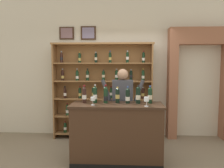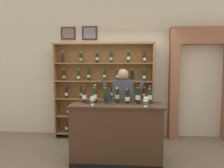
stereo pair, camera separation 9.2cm
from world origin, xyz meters
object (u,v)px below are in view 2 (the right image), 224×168
object	(u,v)px
tasting_bottle_prosecco	(128,96)
wine_glass_center	(146,100)
wine_shelf	(104,88)
tasting_counter	(116,133)
shopkeeper	(123,100)
tasting_bottle_bianco	(138,95)
tasting_bottle_brunello	(95,94)
tasting_bottle_super_tuscan	(150,95)
tasting_bottle_grappa	(106,95)
tasting_bottle_rosso	(84,95)
tasting_bottle_riserva	(117,95)
wine_glass_spare	(92,99)

from	to	relation	value
tasting_bottle_prosecco	wine_glass_center	xyz separation A→B (m)	(0.30, -0.26, -0.02)
wine_shelf	tasting_counter	size ratio (longest dim) A/B	1.44
tasting_counter	shopkeeper	xyz separation A→B (m)	(0.10, 0.61, 0.49)
tasting_bottle_bianco	wine_glass_center	xyz separation A→B (m)	(0.12, -0.25, -0.04)
tasting_bottle_prosecco	tasting_bottle_bianco	distance (m)	0.18
tasting_bottle_brunello	tasting_bottle_super_tuscan	distance (m)	0.97
tasting_bottle_bianco	tasting_bottle_super_tuscan	distance (m)	0.21
shopkeeper	tasting_bottle_grappa	distance (m)	0.64
tasting_counter	tasting_bottle_rosso	world-z (taller)	tasting_bottle_rosso
tasting_bottle_brunello	wine_glass_center	xyz separation A→B (m)	(0.88, -0.27, -0.04)
tasting_counter	tasting_bottle_brunello	xyz separation A→B (m)	(-0.39, 0.09, 0.67)
tasting_bottle_grappa	tasting_bottle_rosso	bearing A→B (deg)	179.04
tasting_bottle_grappa	tasting_bottle_prosecco	xyz separation A→B (m)	(0.39, 0.00, -0.01)
tasting_bottle_grappa	wine_shelf	bearing A→B (deg)	97.91
tasting_counter	tasting_bottle_riserva	world-z (taller)	tasting_bottle_riserva
shopkeeper	tasting_bottle_riserva	world-z (taller)	shopkeeper
tasting_bottle_brunello	tasting_bottle_rosso	bearing A→B (deg)	-177.72
wine_shelf	wine_glass_center	distance (m)	1.73
wine_glass_center	tasting_bottle_riserva	bearing A→B (deg)	149.83
tasting_bottle_super_tuscan	shopkeeper	bearing A→B (deg)	133.60
tasting_bottle_rosso	tasting_bottle_brunello	world-z (taller)	tasting_bottle_brunello
tasting_bottle_grappa	wine_glass_spare	world-z (taller)	tasting_bottle_grappa
tasting_bottle_rosso	tasting_bottle_prosecco	xyz separation A→B (m)	(0.77, -0.00, -0.01)
wine_shelf	shopkeeper	bearing A→B (deg)	-56.39
wine_glass_center	wine_shelf	bearing A→B (deg)	119.94
tasting_bottle_rosso	tasting_bottle_grappa	bearing A→B (deg)	-0.96
tasting_bottle_grappa	tasting_counter	bearing A→B (deg)	-20.55
shopkeeper	tasting_bottle_riserva	bearing A→B (deg)	-99.40
shopkeeper	tasting_bottle_super_tuscan	xyz separation A→B (m)	(0.48, -0.51, 0.18)
tasting_bottle_riserva	tasting_bottle_prosecco	bearing A→B (deg)	-5.27
tasting_counter	tasting_bottle_super_tuscan	bearing A→B (deg)	9.90
wine_shelf	tasting_bottle_grappa	distance (m)	1.25
tasting_bottle_rosso	tasting_bottle_grappa	world-z (taller)	tasting_bottle_grappa
tasting_bottle_grappa	tasting_bottle_super_tuscan	distance (m)	0.78
tasting_bottle_riserva	tasting_bottle_bianco	xyz separation A→B (m)	(0.36, -0.03, 0.01)
tasting_counter	tasting_bottle_rosso	bearing A→B (deg)	172.08
wine_glass_center	shopkeeper	bearing A→B (deg)	116.48
wine_glass_spare	tasting_bottle_rosso	bearing A→B (deg)	130.20
wine_shelf	tasting_bottle_brunello	distance (m)	1.22
wine_shelf	wine_glass_center	xyz separation A→B (m)	(0.86, -1.50, -0.01)
tasting_bottle_rosso	tasting_bottle_super_tuscan	size ratio (longest dim) A/B	1.01
tasting_bottle_brunello	tasting_bottle_prosecco	size ratio (longest dim) A/B	1.09
tasting_bottle_rosso	tasting_bottle_grappa	size ratio (longest dim) A/B	0.97
tasting_bottle_prosecco	tasting_bottle_bianco	bearing A→B (deg)	-3.22
wine_glass_spare	wine_glass_center	distance (m)	0.89
tasting_bottle_rosso	tasting_bottle_super_tuscan	xyz separation A→B (m)	(1.16, 0.02, 0.00)
tasting_bottle_prosecco	tasting_bottle_super_tuscan	size ratio (longest dim) A/B	0.96
tasting_bottle_rosso	tasting_bottle_super_tuscan	distance (m)	1.16
wine_shelf	tasting_bottle_bianco	distance (m)	1.45
tasting_bottle_prosecco	wine_glass_spare	bearing A→B (deg)	-160.08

